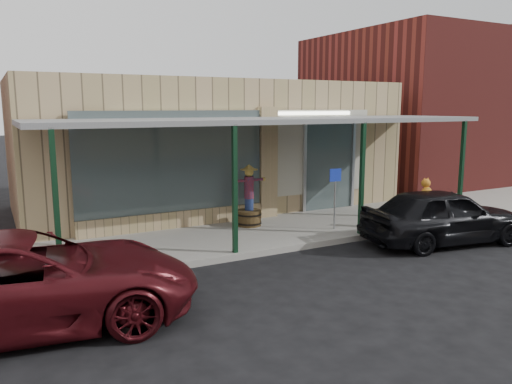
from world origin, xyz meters
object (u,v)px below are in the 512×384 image
barrel_pumpkin (411,207)px  handicap_sign (335,190)px  barrel_scarecrow (249,205)px  parked_sedan (444,216)px  car_maroon (22,281)px

barrel_pumpkin → handicap_sign: handicap_sign is taller
barrel_scarecrow → parked_sedan: barrel_scarecrow is taller
handicap_sign → barrel_pumpkin: bearing=11.1°
handicap_sign → car_maroon: size_ratio=0.30×
barrel_scarecrow → parked_sedan: (3.66, -3.46, -0.01)m
handicap_sign → car_maroon: 8.09m
parked_sedan → car_maroon: bearing=101.2°
barrel_pumpkin → handicap_sign: 3.19m
barrel_pumpkin → car_maroon: 11.12m
barrel_scarecrow → parked_sedan: bearing=-40.8°
car_maroon → parked_sedan: bearing=-80.7°
barrel_scarecrow → handicap_sign: barrel_scarecrow is taller
barrel_scarecrow → car_maroon: 7.01m
handicap_sign → parked_sedan: handicap_sign is taller
barrel_scarecrow → handicap_sign: (1.82, -1.44, 0.48)m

